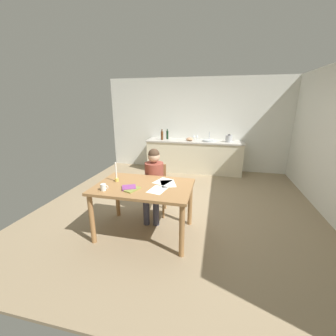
# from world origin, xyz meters

# --- Properties ---
(ground_plane) EXTENTS (5.20, 5.20, 0.04)m
(ground_plane) POSITION_xyz_m (0.00, 0.00, -0.02)
(ground_plane) COLOR #937F60
(wall_back) EXTENTS (5.20, 0.12, 2.60)m
(wall_back) POSITION_xyz_m (0.00, 2.60, 1.30)
(wall_back) COLOR silver
(wall_back) RESTS_ON ground
(kitchen_counter) EXTENTS (2.68, 0.64, 0.90)m
(kitchen_counter) POSITION_xyz_m (0.00, 2.24, 0.45)
(kitchen_counter) COLOR beige
(kitchen_counter) RESTS_ON ground
(dining_table) EXTENTS (1.39, 0.92, 0.78)m
(dining_table) POSITION_xyz_m (-0.37, -1.03, 0.68)
(dining_table) COLOR #9E7042
(dining_table) RESTS_ON ground
(chair_at_table) EXTENTS (0.45, 0.45, 0.87)m
(chair_at_table) POSITION_xyz_m (-0.40, -0.33, 0.49)
(chair_at_table) COLOR #9E7042
(chair_at_table) RESTS_ON ground
(person_seated) EXTENTS (0.37, 0.62, 1.19)m
(person_seated) POSITION_xyz_m (-0.38, -0.47, 0.68)
(person_seated) COLOR brown
(person_seated) RESTS_ON ground
(coffee_mug) EXTENTS (0.11, 0.08, 0.09)m
(coffee_mug) POSITION_xyz_m (-0.83, -1.32, 0.83)
(coffee_mug) COLOR white
(coffee_mug) RESTS_ON dining_table
(candlestick) EXTENTS (0.06, 0.06, 0.30)m
(candlestick) POSITION_xyz_m (-0.82, -0.96, 0.87)
(candlestick) COLOR gold
(candlestick) RESTS_ON dining_table
(book_magazine) EXTENTS (0.19, 0.25, 0.02)m
(book_magazine) POSITION_xyz_m (-0.46, -1.22, 0.79)
(book_magazine) COLOR olive
(book_magazine) RESTS_ON dining_table
(book_cookery) EXTENTS (0.24, 0.24, 0.02)m
(book_cookery) POSITION_xyz_m (-0.53, -1.18, 0.79)
(book_cookery) COLOR #8C3F87
(book_cookery) RESTS_ON dining_table
(paper_letter) EXTENTS (0.29, 0.35, 0.00)m
(paper_letter) POSITION_xyz_m (-0.13, -0.80, 0.78)
(paper_letter) COLOR white
(paper_letter) RESTS_ON dining_table
(paper_bill) EXTENTS (0.30, 0.35, 0.00)m
(paper_bill) POSITION_xyz_m (-0.04, -0.88, 0.78)
(paper_bill) COLOR white
(paper_bill) RESTS_ON dining_table
(paper_envelope) EXTENTS (0.26, 0.33, 0.00)m
(paper_envelope) POSITION_xyz_m (-0.12, -1.14, 0.78)
(paper_envelope) COLOR white
(paper_envelope) RESTS_ON dining_table
(sink_unit) EXTENTS (0.36, 0.36, 0.24)m
(sink_unit) POSITION_xyz_m (0.40, 2.24, 0.92)
(sink_unit) COLOR #B2B7BC
(sink_unit) RESTS_ON kitchen_counter
(bottle_oil) EXTENTS (0.07, 0.07, 0.30)m
(bottle_oil) POSITION_xyz_m (-0.92, 2.17, 1.03)
(bottle_oil) COLOR #593319
(bottle_oil) RESTS_ON kitchen_counter
(bottle_vinegar) EXTENTS (0.06, 0.06, 0.29)m
(bottle_vinegar) POSITION_xyz_m (-0.81, 2.32, 1.02)
(bottle_vinegar) COLOR black
(bottle_vinegar) RESTS_ON kitchen_counter
(mixing_bowl) EXTENTS (0.20, 0.20, 0.09)m
(mixing_bowl) POSITION_xyz_m (-0.13, 2.19, 0.95)
(mixing_bowl) COLOR tan
(mixing_bowl) RESTS_ON kitchen_counter
(stovetop_kettle) EXTENTS (0.18, 0.18, 0.22)m
(stovetop_kettle) POSITION_xyz_m (0.92, 2.24, 1.00)
(stovetop_kettle) COLOR #B7BABF
(stovetop_kettle) RESTS_ON kitchen_counter
(wine_glass_near_sink) EXTENTS (0.07, 0.07, 0.15)m
(wine_glass_near_sink) POSITION_xyz_m (0.05, 2.39, 1.01)
(wine_glass_near_sink) COLOR silver
(wine_glass_near_sink) RESTS_ON kitchen_counter
(wine_glass_by_kettle) EXTENTS (0.07, 0.07, 0.15)m
(wine_glass_by_kettle) POSITION_xyz_m (-0.05, 2.39, 1.01)
(wine_glass_by_kettle) COLOR silver
(wine_glass_by_kettle) RESTS_ON kitchen_counter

